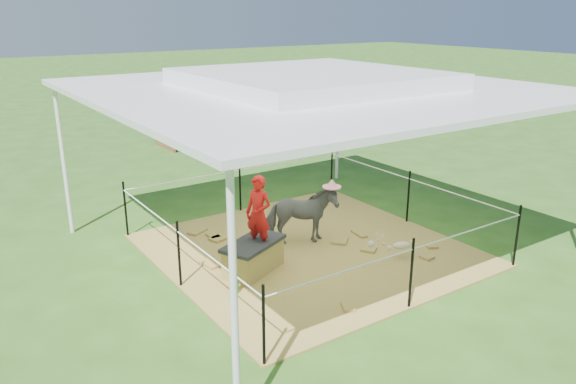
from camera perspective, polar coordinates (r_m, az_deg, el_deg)
ground at (r=9.25m, az=2.10°, el=-5.97°), size 90.00×90.00×0.00m
hay_patch at (r=9.25m, az=2.10°, el=-5.88°), size 4.60×4.60×0.03m
canopy_tent at (r=8.52m, az=2.31°, el=10.81°), size 6.30×6.30×2.90m
rope_fence at (r=9.01m, az=2.14°, el=-2.23°), size 4.54×4.54×1.00m
straw_bale at (r=8.42m, az=-3.53°, el=-6.72°), size 1.06×0.83×0.42m
dark_cloth at (r=8.32m, az=-3.56°, el=-5.23°), size 1.14×0.90×0.05m
woman at (r=8.17m, az=-3.03°, el=-1.56°), size 0.42×0.49×1.14m
green_bottle at (r=7.86m, az=-5.31°, el=-9.31°), size 0.10×0.10×0.26m
pony at (r=9.27m, az=1.35°, el=-2.42°), size 1.28×0.95×0.98m
pink_hat at (r=9.09m, az=1.37°, el=0.90°), size 0.31×0.31×0.14m
foal at (r=9.01m, az=11.49°, el=-5.18°), size 0.96×0.75×0.47m
trash_barrel at (r=16.27m, az=-0.51°, el=6.45°), size 0.80×0.80×0.98m
picnic_table_near at (r=16.57m, az=-10.19°, el=5.96°), size 1.83×1.35×0.75m
picnic_table_far at (r=19.22m, az=-2.51°, el=7.81°), size 1.74×1.28×0.71m
distant_person at (r=16.78m, az=-8.10°, el=6.92°), size 0.62×0.51×1.15m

